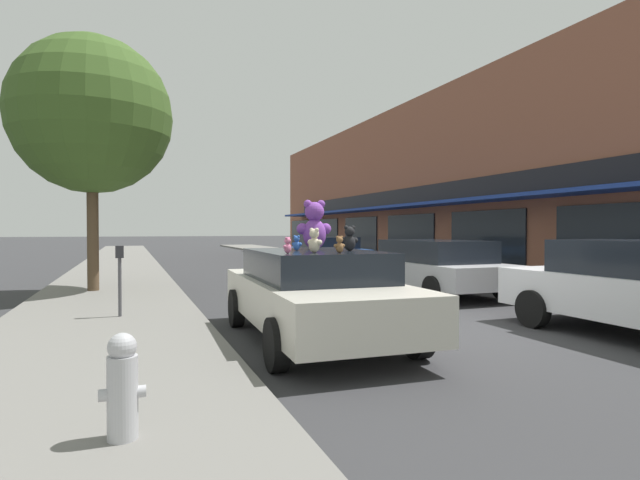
# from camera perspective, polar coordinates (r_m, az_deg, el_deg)

# --- Properties ---
(ground_plane) EXTENTS (260.00, 260.00, 0.00)m
(ground_plane) POSITION_cam_1_polar(r_m,az_deg,el_deg) (8.97, 13.86, -9.69)
(ground_plane) COLOR #333335
(sidewalk_near) EXTENTS (3.41, 90.00, 0.13)m
(sidewalk_near) POSITION_cam_1_polar(r_m,az_deg,el_deg) (7.42, -24.37, -11.53)
(sidewalk_near) COLOR slate
(sidewalk_near) RESTS_ON ground_plane
(storefront_row) EXTENTS (16.68, 37.07, 7.72)m
(storefront_row) POSITION_cam_1_polar(r_m,az_deg,el_deg) (28.39, 23.65, 5.45)
(storefront_row) COLOR brown
(storefront_row) RESTS_ON ground_plane
(plush_art_car) EXTENTS (2.23, 4.79, 1.37)m
(plush_art_car) POSITION_cam_1_polar(r_m,az_deg,el_deg) (7.63, -0.69, -5.91)
(plush_art_car) COLOR beige
(plush_art_car) RESTS_ON ground_plane
(teddy_bear_giant) EXTENTS (0.58, 0.37, 0.79)m
(teddy_bear_giant) POSITION_cam_1_polar(r_m,az_deg,el_deg) (8.00, -0.65, 1.65)
(teddy_bear_giant) COLOR purple
(teddy_bear_giant) RESTS_ON plush_art_car
(teddy_bear_cream) EXTENTS (0.20, 0.26, 0.34)m
(teddy_bear_cream) POSITION_cam_1_polar(r_m,az_deg,el_deg) (6.80, -0.65, -0.09)
(teddy_bear_cream) COLOR beige
(teddy_bear_cream) RESTS_ON plush_art_car
(teddy_bear_black) EXTENTS (0.28, 0.18, 0.38)m
(teddy_bear_black) POSITION_cam_1_polar(r_m,az_deg,el_deg) (7.42, 3.39, 0.15)
(teddy_bear_black) COLOR black
(teddy_bear_black) RESTS_ON plush_art_car
(teddy_bear_brown) EXTENTS (0.17, 0.11, 0.23)m
(teddy_bear_brown) POSITION_cam_1_polar(r_m,az_deg,el_deg) (6.79, 2.25, -0.53)
(teddy_bear_brown) COLOR olive
(teddy_bear_brown) RESTS_ON plush_art_car
(teddy_bear_blue) EXTENTS (0.16, 0.16, 0.23)m
(teddy_bear_blue) POSITION_cam_1_polar(r_m,az_deg,el_deg) (7.58, -2.68, -0.36)
(teddy_bear_blue) COLOR blue
(teddy_bear_blue) RESTS_ON plush_art_car
(teddy_bear_pink) EXTENTS (0.16, 0.15, 0.22)m
(teddy_bear_pink) POSITION_cam_1_polar(r_m,az_deg,el_deg) (6.61, -3.73, -0.63)
(teddy_bear_pink) COLOR pink
(teddy_bear_pink) RESTS_ON plush_art_car
(parked_car_far_center) EXTENTS (2.18, 4.54, 1.41)m
(parked_car_far_center) POSITION_cam_1_polar(r_m,az_deg,el_deg) (13.28, 12.98, -2.79)
(parked_car_far_center) COLOR #B7B7BC
(parked_car_far_center) RESTS_ON ground_plane
(parked_car_far_right) EXTENTS (2.24, 4.22, 1.40)m
(parked_car_far_right) POSITION_cam_1_polar(r_m,az_deg,el_deg) (20.02, 0.77, -1.48)
(parked_car_far_right) COLOR #1E4793
(parked_car_far_right) RESTS_ON ground_plane
(street_tree) EXTENTS (3.98, 3.98, 6.47)m
(street_tree) POSITION_cam_1_polar(r_m,az_deg,el_deg) (14.32, -24.63, 12.80)
(street_tree) COLOR brown
(street_tree) RESTS_ON sidewalk_near
(fire_hydrant) EXTENTS (0.33, 0.22, 0.79)m
(fire_hydrant) POSITION_cam_1_polar(r_m,az_deg,el_deg) (4.12, -21.65, -15.25)
(fire_hydrant) COLOR #B2B2B7
(fire_hydrant) RESTS_ON sidewalk_near
(parking_meter) EXTENTS (0.14, 0.10, 1.27)m
(parking_meter) POSITION_cam_1_polar(r_m,az_deg,el_deg) (9.64, -21.92, -3.34)
(parking_meter) COLOR #4C4C51
(parking_meter) RESTS_ON sidewalk_near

